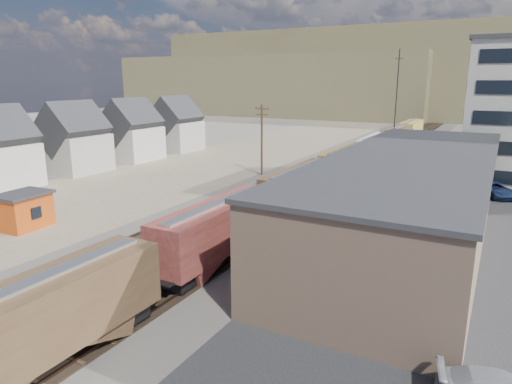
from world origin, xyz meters
The scene contains 13 objects.
ground centered at (0.00, 0.00, 0.00)m, with size 300.00×300.00×0.00m, color #6B6356.
ballast_bed centered at (0.00, 50.00, 0.03)m, with size 18.00×200.00×0.06m, color #4C4742.
dirt_yard centered at (-20.00, 40.00, 0.01)m, with size 24.00×180.00×0.03m, color #70634D.
asphalt_lot centered at (22.00, 35.00, 0.02)m, with size 26.00×120.00×0.04m, color #232326.
rail_tracks centered at (-0.55, 50.00, 0.11)m, with size 11.40×200.00×0.24m.
freight_train centered at (3.80, 34.70, 2.79)m, with size 3.00×119.74×4.46m.
warehouse centered at (14.98, 25.00, 3.65)m, with size 12.40×40.40×7.25m.
utility_pole_north centered at (-8.50, 42.00, 5.30)m, with size 2.20×0.32×10.00m.
radio_mast centered at (6.00, 60.00, 9.12)m, with size 1.20×0.16×18.00m.
townhouse_row centered at (-34.00, 25.00, 4.34)m, with size 8.15×68.16×10.47m.
hills_north centered at (0.17, 167.92, 14.10)m, with size 265.00×80.00×32.00m.
maintenance_shed centered at (-16.55, 10.25, 1.72)m, with size 3.82×4.79×3.35m.
parked_car_blue centered at (21.35, 43.89, 0.85)m, with size 2.81×6.09×1.69m, color navy.
Camera 1 is at (21.42, -14.99, 13.41)m, focal length 32.00 mm.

